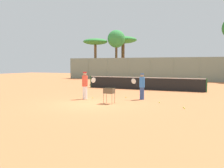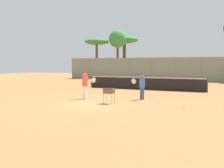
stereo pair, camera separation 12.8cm
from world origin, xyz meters
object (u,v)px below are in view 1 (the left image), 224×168
at_px(tennis_net, 143,83).
at_px(player_red_cap, 142,86).
at_px(player_white_outfit, 85,85).
at_px(ball_cart, 109,92).

bearing_deg(tennis_net, player_red_cap, -72.67).
relative_size(player_white_outfit, player_red_cap, 1.06).
distance_m(player_white_outfit, player_red_cap, 3.53).
height_order(player_white_outfit, ball_cart, player_white_outfit).
distance_m(tennis_net, ball_cart, 8.40).
bearing_deg(ball_cart, player_red_cap, 65.00).
height_order(tennis_net, ball_cart, tennis_net).
relative_size(player_red_cap, ball_cart, 1.84).
bearing_deg(player_white_outfit, ball_cart, -45.93).
bearing_deg(player_red_cap, player_white_outfit, 3.96).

